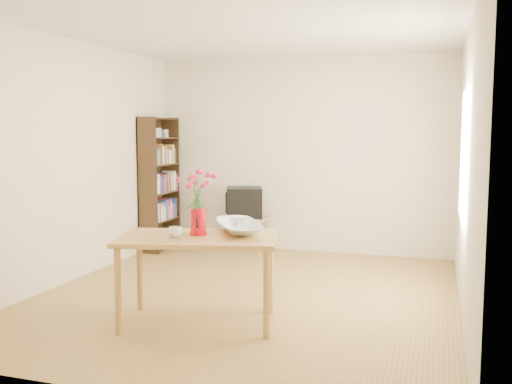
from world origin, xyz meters
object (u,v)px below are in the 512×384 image
(television, at_px, (245,202))
(mug, at_px, (175,232))
(table, at_px, (198,247))
(bowl, at_px, (239,203))
(pitcher, at_px, (198,223))

(television, bearing_deg, mug, -101.87)
(table, relative_size, bowl, 2.74)
(pitcher, relative_size, mug, 1.98)
(pitcher, bearing_deg, table, -87.83)
(bowl, bearing_deg, mug, -134.26)
(pitcher, bearing_deg, bowl, 21.49)
(table, distance_m, television, 2.94)
(bowl, height_order, television, bowl)
(mug, xyz_separation_m, television, (-0.42, 2.99, -0.13))
(table, bearing_deg, bowl, 36.36)
(table, bearing_deg, pitcher, 97.04)
(pitcher, bearing_deg, mug, -143.33)
(table, relative_size, television, 2.49)
(pitcher, relative_size, television, 0.39)
(pitcher, height_order, bowl, bowl)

